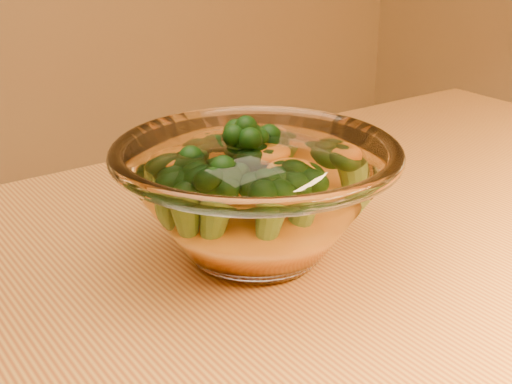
% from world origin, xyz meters
% --- Properties ---
extents(glass_bowl, '(0.24, 0.24, 0.11)m').
position_xyz_m(glass_bowl, '(-0.00, 0.11, 0.81)').
color(glass_bowl, white).
rests_on(glass_bowl, table).
extents(cheese_sauce, '(0.14, 0.14, 0.04)m').
position_xyz_m(cheese_sauce, '(-0.00, 0.11, 0.78)').
color(cheese_sauce, orange).
rests_on(cheese_sauce, glass_bowl).
extents(broccoli_heap, '(0.16, 0.14, 0.08)m').
position_xyz_m(broccoli_heap, '(-0.00, 0.11, 0.82)').
color(broccoli_heap, black).
rests_on(broccoli_heap, cheese_sauce).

